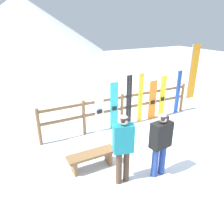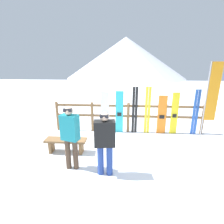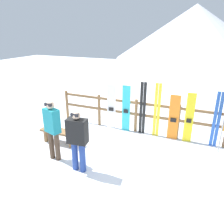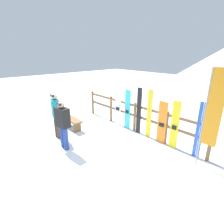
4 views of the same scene
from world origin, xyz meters
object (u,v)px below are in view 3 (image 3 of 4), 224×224
object	(u,v)px
person_teal	(52,126)
bench	(60,134)
snowboard_cyan	(126,109)
ski_pair_black	(143,109)
snowboard_orange	(174,118)
ski_pair_blue	(217,120)
person_black	(78,138)
snowboard_white	(111,107)
snowboard_yellow	(189,118)
ski_pair_yellow	(157,110)

from	to	relation	value
person_teal	bench	bearing A→B (deg)	117.81
person_teal	snowboard_cyan	size ratio (longest dim) A/B	1.03
person_teal	ski_pair_black	world-z (taller)	ski_pair_black
snowboard_cyan	snowboard_orange	xyz separation A→B (m)	(1.54, -0.00, -0.07)
ski_pair_black	snowboard_orange	xyz separation A→B (m)	(0.99, -0.00, -0.15)
snowboard_cyan	ski_pair_blue	world-z (taller)	ski_pair_blue
person_black	ski_pair_blue	size ratio (longest dim) A/B	0.93
snowboard_white	snowboard_yellow	distance (m)	2.52
person_black	ski_pair_yellow	size ratio (longest dim) A/B	0.89
bench	ski_pair_yellow	world-z (taller)	ski_pair_yellow
person_teal	snowboard_cyan	bearing A→B (deg)	65.34
snowboard_white	ski_pair_black	xyz separation A→B (m)	(1.09, 0.00, 0.09)
bench	person_black	distance (m)	1.66
snowboard_cyan	snowboard_white	bearing A→B (deg)	-180.00
bench	snowboard_cyan	size ratio (longest dim) A/B	0.76
person_teal	snowboard_white	world-z (taller)	person_teal
ski_pair_yellow	bench	bearing A→B (deg)	-146.94
bench	person_black	xyz separation A→B (m)	(1.25, -0.94, 0.57)
person_black	bench	bearing A→B (deg)	143.02
snowboard_white	ski_pair_blue	bearing A→B (deg)	0.06
bench	snowboard_cyan	distance (m)	2.27
person_black	snowboard_cyan	bearing A→B (deg)	84.30
snowboard_yellow	ski_pair_blue	bearing A→B (deg)	0.26
person_black	ski_pair_yellow	distance (m)	2.88
ski_pair_black	snowboard_cyan	bearing A→B (deg)	-179.66
bench	snowboard_orange	size ratio (longest dim) A/B	0.83
snowboard_white	ski_pair_black	distance (m)	1.09
person_black	ski_pair_yellow	xyz separation A→B (m)	(1.28, 2.58, -0.01)
person_teal	ski_pair_yellow	distance (m)	3.21
bench	person_black	bearing A→B (deg)	-36.98
person_black	ski_pair_blue	xyz separation A→B (m)	(2.98, 2.58, -0.05)
person_teal	ski_pair_yellow	world-z (taller)	ski_pair_yellow
ski_pair_black	snowboard_yellow	distance (m)	1.43
snowboard_white	snowboard_orange	size ratio (longest dim) A/B	1.09
ski_pair_black	snowboard_orange	bearing A→B (deg)	-0.20
snowboard_white	snowboard_yellow	size ratio (longest dim) A/B	1.01
person_teal	ski_pair_blue	bearing A→B (deg)	32.16
snowboard_white	snowboard_yellow	world-z (taller)	snowboard_white
person_black	snowboard_white	size ratio (longest dim) A/B	1.00
bench	ski_pair_blue	xyz separation A→B (m)	(4.22, 1.64, 0.52)
snowboard_orange	person_black	bearing A→B (deg)	-124.94
ski_pair_black	ski_pair_blue	world-z (taller)	ski_pair_black
bench	ski_pair_blue	bearing A→B (deg)	21.24
bench	person_black	size ratio (longest dim) A/B	0.77
person_teal	ski_pair_yellow	xyz separation A→B (m)	(2.12, 2.40, -0.07)
snowboard_cyan	ski_pair_yellow	world-z (taller)	ski_pair_yellow
person_teal	ski_pair_blue	size ratio (longest dim) A/B	0.98
ski_pair_yellow	ski_pair_black	bearing A→B (deg)	180.00
person_teal	ski_pair_black	distance (m)	2.92
snowboard_cyan	snowboard_yellow	bearing A→B (deg)	-0.00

